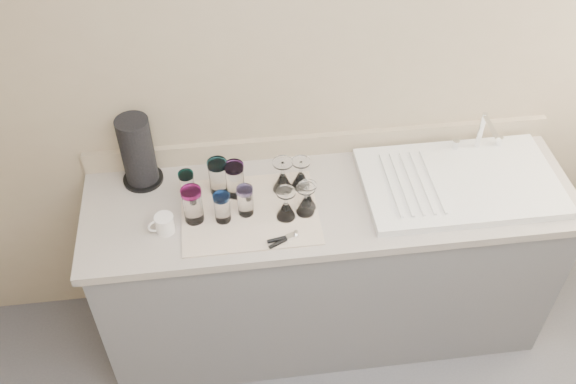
{
  "coord_description": "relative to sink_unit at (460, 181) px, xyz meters",
  "views": [
    {
      "loc": [
        -0.42,
        -0.65,
        2.78
      ],
      "look_at": [
        -0.19,
        1.15,
        1.0
      ],
      "focal_mm": 40.0,
      "sensor_mm": 36.0,
      "label": 1
    }
  ],
  "objects": [
    {
      "name": "tumbler_magenta",
      "position": [
        -1.12,
        -0.07,
        0.07
      ],
      "size": [
        0.08,
        0.08,
        0.16
      ],
      "color": "white",
      "rests_on": "dish_towel"
    },
    {
      "name": "counter_unit",
      "position": [
        -0.55,
        -0.0,
        -0.47
      ],
      "size": [
        2.06,
        0.62,
        0.9
      ],
      "color": "slate",
      "rests_on": "ground"
    },
    {
      "name": "tumbler_purple",
      "position": [
        -0.95,
        0.06,
        0.07
      ],
      "size": [
        0.08,
        0.08,
        0.16
      ],
      "color": "white",
      "rests_on": "dish_towel"
    },
    {
      "name": "tumbler_lavender",
      "position": [
        -0.91,
        -0.06,
        0.06
      ],
      "size": [
        0.07,
        0.07,
        0.13
      ],
      "color": "white",
      "rests_on": "dish_towel"
    },
    {
      "name": "goblet_front_right",
      "position": [
        -0.66,
        -0.06,
        0.03
      ],
      "size": [
        0.07,
        0.07,
        0.12
      ],
      "color": "white",
      "rests_on": "dish_towel"
    },
    {
      "name": "goblet_back_left",
      "position": [
        -0.75,
        0.06,
        0.04
      ],
      "size": [
        0.09,
        0.09,
        0.15
      ],
      "color": "white",
      "rests_on": "dish_towel"
    },
    {
      "name": "goblet_back_right",
      "position": [
        -0.67,
        0.07,
        0.04
      ],
      "size": [
        0.08,
        0.08,
        0.14
      ],
      "color": "white",
      "rests_on": "dish_towel"
    },
    {
      "name": "tumbler_cyan",
      "position": [
        -1.01,
        0.08,
        0.07
      ],
      "size": [
        0.08,
        0.08,
        0.16
      ],
      "color": "white",
      "rests_on": "dish_towel"
    },
    {
      "name": "tumbler_blue",
      "position": [
        -1.01,
        -0.08,
        0.06
      ],
      "size": [
        0.07,
        0.07,
        0.13
      ],
      "color": "white",
      "rests_on": "dish_towel"
    },
    {
      "name": "paper_towel_roll",
      "position": [
        -1.33,
        0.2,
        0.14
      ],
      "size": [
        0.17,
        0.17,
        0.32
      ],
      "color": "black",
      "rests_on": "counter_unit"
    },
    {
      "name": "tumbler_teal",
      "position": [
        -1.14,
        0.07,
        0.05
      ],
      "size": [
        0.06,
        0.06,
        0.13
      ],
      "color": "white",
      "rests_on": "dish_towel"
    },
    {
      "name": "goblet_front_left",
      "position": [
        -0.75,
        -0.1,
        0.04
      ],
      "size": [
        0.08,
        0.08,
        0.14
      ],
      "color": "white",
      "rests_on": "dish_towel"
    },
    {
      "name": "can_opener",
      "position": [
        -0.78,
        -0.23,
        -0.0
      ],
      "size": [
        0.13,
        0.07,
        0.02
      ],
      "color": "silver",
      "rests_on": "dish_towel"
    },
    {
      "name": "goblet_extra",
      "position": [
        -0.67,
        -0.08,
        0.03
      ],
      "size": [
        0.08,
        0.08,
        0.14
      ],
      "color": "white",
      "rests_on": "dish_towel"
    },
    {
      "name": "room_envelope",
      "position": [
        -0.55,
        -1.2,
        0.64
      ],
      "size": [
        3.54,
        3.5,
        2.52
      ],
      "color": "#525157",
      "rests_on": "ground"
    },
    {
      "name": "dish_towel",
      "position": [
        -0.9,
        -0.05,
        -0.02
      ],
      "size": [
        0.55,
        0.42,
        0.01
      ],
      "primitive_type": "cube",
      "color": "silver",
      "rests_on": "counter_unit"
    },
    {
      "name": "white_mug",
      "position": [
        -1.24,
        -0.11,
        0.02
      ],
      "size": [
        0.11,
        0.09,
        0.08
      ],
      "color": "white",
      "rests_on": "counter_unit"
    },
    {
      "name": "sink_unit",
      "position": [
        0.0,
        0.0,
        0.0
      ],
      "size": [
        0.82,
        0.5,
        0.22
      ],
      "color": "white",
      "rests_on": "counter_unit"
    }
  ]
}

